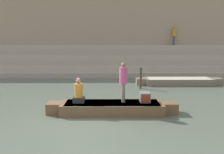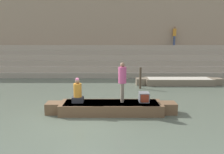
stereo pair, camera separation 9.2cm
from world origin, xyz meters
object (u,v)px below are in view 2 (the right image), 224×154
object	(u,v)px
person_rowing	(78,93)
moored_boat_shore	(180,81)
tv_set	(145,97)
mooring_post	(141,78)
rowboat_main	(112,107)
person_on_steps	(175,34)
person_standing	(123,79)

from	to	relation	value
person_rowing	moored_boat_shore	world-z (taller)	person_rowing
tv_set	mooring_post	xyz separation A→B (m)	(0.42, 4.50, -0.00)
tv_set	mooring_post	size ratio (longest dim) A/B	0.34
rowboat_main	tv_set	distance (m)	1.50
moored_boat_shore	mooring_post	distance (m)	3.09
rowboat_main	moored_boat_shore	world-z (taller)	rowboat_main
person_rowing	tv_set	bearing A→B (deg)	-11.52
rowboat_main	moored_boat_shore	xyz separation A→B (m)	(4.67, 5.78, -0.01)
mooring_post	person_on_steps	size ratio (longest dim) A/B	0.79
mooring_post	person_on_steps	xyz separation A→B (m)	(4.07, 7.22, 2.82)
person_standing	mooring_post	size ratio (longest dim) A/B	1.26
person_rowing	rowboat_main	bearing A→B (deg)	-14.24
moored_boat_shore	rowboat_main	bearing A→B (deg)	-124.93
rowboat_main	tv_set	bearing A→B (deg)	1.25
person_standing	person_rowing	world-z (taller)	person_standing
rowboat_main	person_standing	xyz separation A→B (m)	(0.48, 0.13, 1.22)
person_rowing	moored_boat_shore	xyz separation A→B (m)	(6.11, 5.74, -0.67)
tv_set	rowboat_main	bearing A→B (deg)	-177.26
rowboat_main	moored_boat_shore	size ratio (longest dim) A/B	0.94
rowboat_main	person_on_steps	size ratio (longest dim) A/B	3.24
rowboat_main	tv_set	world-z (taller)	tv_set
person_rowing	person_on_steps	bearing A→B (deg)	45.22
person_standing	moored_boat_shore	xyz separation A→B (m)	(4.19, 5.65, -1.23)
rowboat_main	person_rowing	xyz separation A→B (m)	(-1.44, 0.04, 0.66)
person_standing	moored_boat_shore	distance (m)	7.14
person_on_steps	tv_set	bearing A→B (deg)	-130.12
mooring_post	person_standing	bearing A→B (deg)	-106.99
person_standing	tv_set	bearing A→B (deg)	-0.26
mooring_post	rowboat_main	bearing A→B (deg)	-111.88
person_rowing	moored_boat_shore	bearing A→B (deg)	30.38
person_on_steps	person_rowing	bearing A→B (deg)	-141.13
person_rowing	moored_boat_shore	distance (m)	8.41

